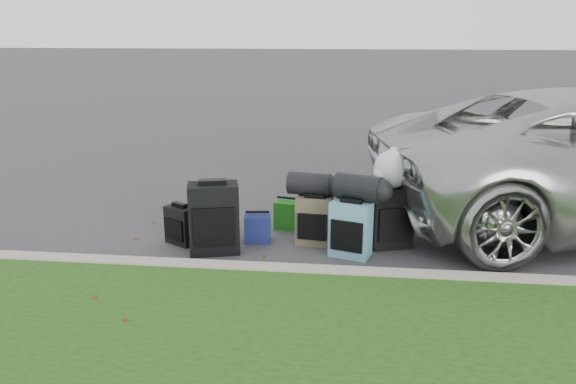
# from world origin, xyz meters

# --- Properties ---
(ground) EXTENTS (120.00, 120.00, 0.00)m
(ground) POSITION_xyz_m (0.00, 0.00, 0.00)
(ground) COLOR #383535
(ground) RESTS_ON ground
(curb) EXTENTS (120.00, 0.18, 0.15)m
(curb) POSITION_xyz_m (0.00, -1.00, 0.07)
(curb) COLOR #9E937F
(curb) RESTS_ON ground
(suitcase_small_black) EXTENTS (0.40, 0.34, 0.43)m
(suitcase_small_black) POSITION_xyz_m (-1.29, -0.14, 0.22)
(suitcase_small_black) COLOR black
(suitcase_small_black) RESTS_ON ground
(suitcase_large_black_left) EXTENTS (0.60, 0.44, 0.77)m
(suitcase_large_black_left) POSITION_xyz_m (-0.85, -0.35, 0.39)
(suitcase_large_black_left) COLOR black
(suitcase_large_black_left) RESTS_ON ground
(suitcase_olive) EXTENTS (0.42, 0.29, 0.55)m
(suitcase_olive) POSITION_xyz_m (0.22, 0.02, 0.27)
(suitcase_olive) COLOR #46402C
(suitcase_olive) RESTS_ON ground
(suitcase_teal) EXTENTS (0.48, 0.37, 0.60)m
(suitcase_teal) POSITION_xyz_m (0.63, -0.30, 0.30)
(suitcase_teal) COLOR teal
(suitcase_teal) RESTS_ON ground
(suitcase_large_black_right) EXTENTS (0.52, 0.40, 0.69)m
(suitcase_large_black_right) POSITION_xyz_m (1.07, 0.03, 0.34)
(suitcase_large_black_right) COLOR black
(suitcase_large_black_right) RESTS_ON ground
(tote_green) EXTENTS (0.35, 0.30, 0.34)m
(tote_green) POSITION_xyz_m (-0.13, 0.50, 0.17)
(tote_green) COLOR #1D6A17
(tote_green) RESTS_ON ground
(tote_navy) EXTENTS (0.33, 0.27, 0.32)m
(tote_navy) POSITION_xyz_m (-0.43, 0.01, 0.16)
(tote_navy) COLOR navy
(tote_navy) RESTS_ON ground
(duffel_left) EXTENTS (0.51, 0.33, 0.26)m
(duffel_left) POSITION_xyz_m (0.15, 0.12, 0.68)
(duffel_left) COLOR black
(duffel_left) RESTS_ON suitcase_olive
(duffel_right) EXTENTS (0.57, 0.45, 0.28)m
(duffel_right) POSITION_xyz_m (0.70, -0.20, 0.74)
(duffel_right) COLOR black
(duffel_right) RESTS_ON suitcase_teal
(trash_bag) EXTENTS (0.41, 0.41, 0.41)m
(trash_bag) POSITION_xyz_m (1.06, 0.06, 0.89)
(trash_bag) COLOR silver
(trash_bag) RESTS_ON suitcase_large_black_right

